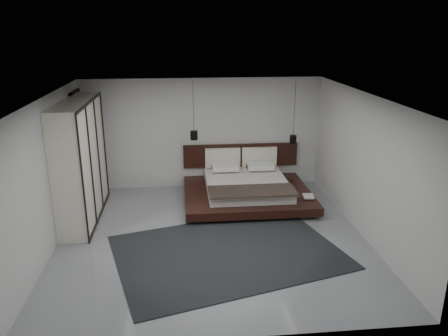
{
  "coord_description": "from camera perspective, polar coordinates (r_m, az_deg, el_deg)",
  "views": [
    {
      "loc": [
        -0.55,
        -7.84,
        4.01
      ],
      "look_at": [
        0.36,
        1.2,
        1.05
      ],
      "focal_mm": 35.0,
      "sensor_mm": 36.0,
      "label": 1
    }
  ],
  "objects": [
    {
      "name": "pendant_right",
      "position": [
        10.91,
        9.01,
        3.75
      ],
      "size": [
        0.17,
        0.17,
        1.56
      ],
      "color": "black",
      "rests_on": "ceiling"
    },
    {
      "name": "wall_left",
      "position": [
        8.61,
        -21.97,
        -0.93
      ],
      "size": [
        0.0,
        6.0,
        6.0
      ],
      "primitive_type": "plane",
      "rotation": [
        1.57,
        0.0,
        1.57
      ],
      "color": "beige",
      "rests_on": "floor"
    },
    {
      "name": "wardrobe",
      "position": [
        9.74,
        -18.25,
        0.85
      ],
      "size": [
        0.62,
        2.61,
        2.56
      ],
      "color": "silver",
      "rests_on": "floor"
    },
    {
      "name": "rug",
      "position": [
        8.26,
        0.49,
        -10.89
      ],
      "size": [
        4.62,
        3.83,
        0.02
      ],
      "primitive_type": "cube",
      "rotation": [
        0.0,
        0.0,
        0.27
      ],
      "color": "black",
      "rests_on": "floor"
    },
    {
      "name": "book_lower",
      "position": [
        10.17,
        10.35,
        -3.7
      ],
      "size": [
        0.3,
        0.36,
        0.03
      ],
      "primitive_type": "imported",
      "rotation": [
        0.0,
        0.0,
        -0.23
      ],
      "color": "#99724C",
      "rests_on": "bed"
    },
    {
      "name": "floor",
      "position": [
        8.82,
        -1.56,
        -8.98
      ],
      "size": [
        6.0,
        6.0,
        0.0
      ],
      "primitive_type": "plane",
      "color": "gray",
      "rests_on": "ground"
    },
    {
      "name": "ceiling",
      "position": [
        7.95,
        -1.73,
        9.31
      ],
      "size": [
        6.0,
        6.0,
        0.0
      ],
      "primitive_type": "plane",
      "rotation": [
        3.14,
        0.0,
        0.0
      ],
      "color": "white",
      "rests_on": "wall_back"
    },
    {
      "name": "lattice_screen",
      "position": [
        10.9,
        -18.29,
        2.75
      ],
      "size": [
        0.05,
        0.9,
        2.6
      ],
      "primitive_type": "cube",
      "color": "black",
      "rests_on": "floor"
    },
    {
      "name": "wall_back",
      "position": [
        11.16,
        -2.78,
        4.52
      ],
      "size": [
        6.0,
        0.0,
        6.0
      ],
      "primitive_type": "plane",
      "rotation": [
        1.57,
        0.0,
        0.0
      ],
      "color": "beige",
      "rests_on": "floor"
    },
    {
      "name": "book_upper",
      "position": [
        10.12,
        10.29,
        -3.63
      ],
      "size": [
        0.28,
        0.35,
        0.02
      ],
      "primitive_type": "imported",
      "rotation": [
        0.0,
        0.0,
        -0.13
      ],
      "color": "#99724C",
      "rests_on": "book_lower"
    },
    {
      "name": "pendant_left",
      "position": [
        10.53,
        -3.95,
        4.31
      ],
      "size": [
        0.18,
        0.18,
        1.4
      ],
      "color": "black",
      "rests_on": "ceiling"
    },
    {
      "name": "wall_right",
      "position": [
        8.99,
        17.79,
        0.31
      ],
      "size": [
        0.0,
        6.0,
        6.0
      ],
      "primitive_type": "plane",
      "rotation": [
        1.57,
        0.0,
        -1.57
      ],
      "color": "beige",
      "rests_on": "floor"
    },
    {
      "name": "bed",
      "position": [
        10.53,
        2.94,
        -2.59
      ],
      "size": [
        2.97,
        2.47,
        1.11
      ],
      "color": "black",
      "rests_on": "floor"
    },
    {
      "name": "wall_front",
      "position": [
        5.52,
        0.68,
        -10.12
      ],
      "size": [
        6.0,
        0.0,
        6.0
      ],
      "primitive_type": "plane",
      "rotation": [
        -1.57,
        0.0,
        0.0
      ],
      "color": "beige",
      "rests_on": "floor"
    }
  ]
}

